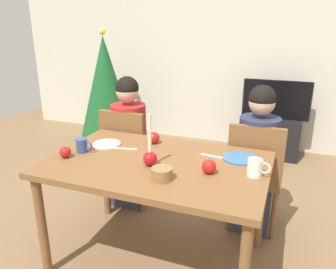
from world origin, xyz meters
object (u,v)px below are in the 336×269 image
(bowl_walnuts, at_px, (162,174))
(apple_near_candle, at_px, (154,138))
(mug_right, at_px, (255,168))
(mug_left, at_px, (82,145))
(apple_by_right_mug, at_px, (209,166))
(tv_stand, at_px, (272,137))
(chair_right, at_px, (255,171))
(candle_centerpiece, at_px, (150,155))
(plate_right, at_px, (240,158))
(apple_by_left_plate, at_px, (65,152))
(chair_left, at_px, (128,152))
(person_right_child, at_px, (256,163))
(person_left_child, at_px, (129,145))
(tv, at_px, (276,100))
(plate_left, at_px, (107,144))
(christmas_tree, at_px, (106,86))
(dining_table, at_px, (157,173))

(bowl_walnuts, bearing_deg, apple_near_candle, 117.84)
(mug_right, bearing_deg, mug_left, -177.76)
(apple_by_right_mug, bearing_deg, bowl_walnuts, -143.25)
(tv_stand, xyz_separation_m, apple_near_candle, (-0.73, -2.00, 0.55))
(chair_right, distance_m, candle_centerpiece, 0.94)
(plate_right, height_order, apple_by_left_plate, apple_by_left_plate)
(chair_left, bearing_deg, candle_centerpiece, -52.50)
(person_right_child, bearing_deg, mug_right, -85.36)
(apple_near_candle, bearing_deg, mug_right, -20.54)
(person_left_child, relative_size, tv_stand, 1.83)
(tv_stand, distance_m, apple_near_candle, 2.20)
(chair_right, height_order, apple_by_left_plate, chair_right)
(tv, bearing_deg, chair_right, -90.65)
(mug_left, bearing_deg, tv_stand, 64.29)
(chair_left, bearing_deg, chair_right, 0.00)
(tv_stand, bearing_deg, plate_left, -115.79)
(tv_stand, relative_size, candle_centerpiece, 1.94)
(plate_right, bearing_deg, mug_right, -61.34)
(chair_right, distance_m, apple_by_right_mug, 0.74)
(plate_left, relative_size, bowl_walnuts, 1.64)
(tv, xyz_separation_m, candle_centerpiece, (-0.60, -2.37, 0.11))
(chair_left, xyz_separation_m, apple_by_left_plate, (-0.05, -0.76, 0.28))
(mug_left, bearing_deg, chair_right, 30.03)
(chair_left, distance_m, apple_by_right_mug, 1.14)
(chair_right, xyz_separation_m, tv_stand, (0.02, 1.69, -0.27))
(chair_right, relative_size, plate_right, 3.90)
(chair_left, distance_m, mug_left, 0.70)
(tv_stand, relative_size, apple_near_candle, 7.36)
(chair_left, relative_size, candle_centerpiece, 2.72)
(bowl_walnuts, bearing_deg, christmas_tree, 127.72)
(chair_right, distance_m, mug_right, 0.66)
(dining_table, bearing_deg, chair_right, 47.25)
(dining_table, xyz_separation_m, mug_left, (-0.54, -0.03, 0.13))
(bowl_walnuts, bearing_deg, tv_stand, 79.70)
(christmas_tree, relative_size, mug_right, 11.36)
(dining_table, xyz_separation_m, candle_centerpiece, (-0.02, -0.07, 0.15))
(bowl_walnuts, bearing_deg, chair_right, 62.04)
(candle_centerpiece, relative_size, bowl_walnuts, 2.70)
(candle_centerpiece, relative_size, plate_right, 1.43)
(dining_table, relative_size, chair_right, 1.56)
(person_left_child, distance_m, mug_right, 1.33)
(christmas_tree, distance_m, mug_left, 2.21)
(christmas_tree, bearing_deg, candle_centerpiece, -52.69)
(person_right_child, distance_m, mug_left, 1.31)
(chair_left, distance_m, apple_by_left_plate, 0.81)
(apple_near_candle, bearing_deg, mug_left, -139.56)
(chair_right, bearing_deg, tv_stand, 89.35)
(person_left_child, bearing_deg, christmas_tree, 127.90)
(person_right_child, bearing_deg, plate_right, -99.83)
(person_left_child, distance_m, person_right_child, 1.10)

